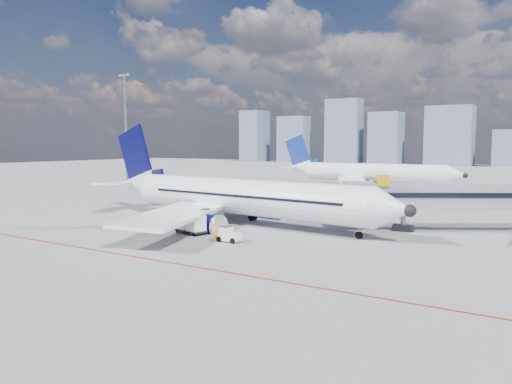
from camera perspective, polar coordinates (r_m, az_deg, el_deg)
ground at (r=53.64m, az=-5.37°, el=-4.79°), size 420.00×420.00×0.00m
apron_markings at (r=51.03m, az=-8.59°, el=-5.35°), size 90.00×35.12×0.01m
jet_bridge at (r=59.57m, az=23.66°, el=-0.57°), size 23.55×15.78×6.30m
floodlight_mast_nw at (r=119.67m, az=-14.67°, el=7.26°), size 3.20×0.61×25.45m
distant_skyline at (r=233.88m, az=24.70°, el=5.70°), size 245.03×15.97×31.40m
main_aircraft at (r=60.37m, az=-2.67°, el=-0.54°), size 44.26×38.51×12.93m
second_aircraft at (r=113.20m, az=12.48°, el=2.17°), size 41.57×36.23×12.11m
baggage_tug at (r=49.09m, az=-3.20°, el=-4.86°), size 2.24×1.35×1.56m
cargo_dolly at (r=53.80m, az=-7.49°, el=-3.57°), size 4.01×2.47×2.05m
belt_loader at (r=59.49m, az=-7.46°, el=-3.18°), size 5.94×3.43×2.43m
ramp_worker at (r=49.04m, az=-4.70°, el=-4.58°), size 0.63×0.81×1.99m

